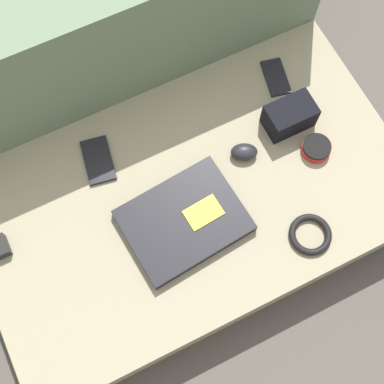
% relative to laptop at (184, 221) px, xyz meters
% --- Properties ---
extents(ground_plane, '(8.00, 8.00, 0.00)m').
position_rel_laptop_xyz_m(ground_plane, '(0.05, 0.06, -0.16)').
color(ground_plane, '#4C4742').
extents(couch_seat, '(1.11, 0.65, 0.14)m').
position_rel_laptop_xyz_m(couch_seat, '(0.05, 0.06, -0.09)').
color(couch_seat, gray).
rests_on(couch_seat, ground_plane).
extents(couch_backrest, '(1.11, 0.20, 0.50)m').
position_rel_laptop_xyz_m(couch_backrest, '(0.05, 0.48, 0.09)').
color(couch_backrest, '#60755B').
rests_on(couch_backrest, ground_plane).
extents(laptop, '(0.31, 0.25, 0.03)m').
position_rel_laptop_xyz_m(laptop, '(0.00, 0.00, 0.00)').
color(laptop, black).
rests_on(laptop, couch_seat).
extents(computer_mouse, '(0.08, 0.07, 0.04)m').
position_rel_laptop_xyz_m(computer_mouse, '(0.22, 0.10, 0.00)').
color(computer_mouse, black).
rests_on(computer_mouse, couch_seat).
extents(speaker_puck, '(0.08, 0.08, 0.03)m').
position_rel_laptop_xyz_m(speaker_puck, '(0.40, 0.03, -0.00)').
color(speaker_puck, red).
rests_on(speaker_puck, couch_seat).
extents(phone_silver, '(0.09, 0.14, 0.01)m').
position_rel_laptop_xyz_m(phone_silver, '(-0.13, 0.25, -0.01)').
color(phone_silver, black).
rests_on(phone_silver, couch_seat).
extents(phone_black, '(0.08, 0.12, 0.01)m').
position_rel_laptop_xyz_m(phone_black, '(0.41, 0.26, -0.01)').
color(phone_black, black).
rests_on(phone_black, couch_seat).
extents(camera_pouch, '(0.13, 0.08, 0.08)m').
position_rel_laptop_xyz_m(camera_pouch, '(0.37, 0.13, 0.02)').
color(camera_pouch, black).
rests_on(camera_pouch, couch_seat).
extents(cable_coil, '(0.11, 0.11, 0.02)m').
position_rel_laptop_xyz_m(cable_coil, '(0.27, -0.17, -0.01)').
color(cable_coil, black).
rests_on(cable_coil, couch_seat).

